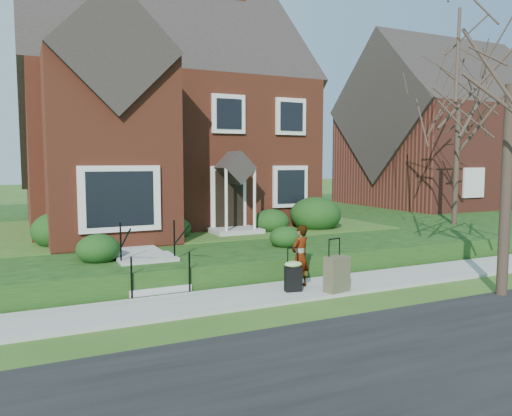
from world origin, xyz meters
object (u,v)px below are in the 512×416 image
suitcase_black (293,274)px  suitcase_olive (337,274)px  tree_verge (512,64)px  front_steps (151,268)px  woman (300,256)px

suitcase_black → suitcase_olive: size_ratio=0.83×
suitcase_olive → tree_verge: size_ratio=0.16×
front_steps → suitcase_black: bearing=-35.8°
front_steps → tree_verge: size_ratio=0.28×
suitcase_black → tree_verge: 6.64m
front_steps → suitcase_olive: bearing=-33.7°
front_steps → suitcase_black: front_steps is taller
front_steps → woman: size_ratio=1.37×
front_steps → woman: front_steps is taller
woman → suitcase_black: (-0.34, -0.28, -0.35)m
front_steps → suitcase_black: size_ratio=2.02×
woman → suitcase_olive: woman is taller
tree_verge → front_steps: bearing=150.1°
woman → suitcase_olive: 0.96m
front_steps → woman: (3.12, -1.72, 0.34)m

